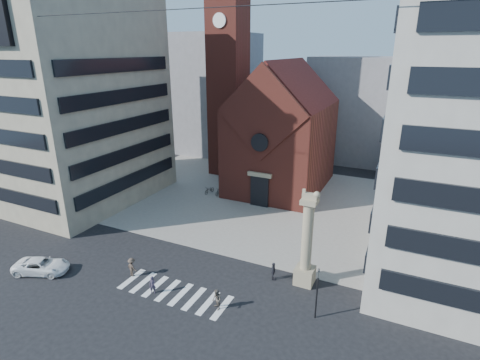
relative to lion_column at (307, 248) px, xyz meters
name	(u,v)px	position (x,y,z in m)	size (l,w,h in m)	color
ground	(188,273)	(-10.01, -3.00, -3.46)	(120.00, 120.00, 0.00)	black
piazza	(265,200)	(-10.01, 16.00, -3.43)	(46.00, 30.00, 0.05)	gray
zebra_crossing	(174,292)	(-9.46, -6.00, -3.45)	(10.20, 3.20, 0.01)	white
church	(282,133)	(-10.01, 22.04, 4.53)	(12.00, 16.65, 18.00)	maroon
campanile	(228,73)	(-20.01, 25.00, 12.28)	(5.50, 5.50, 31.20)	maroon
building_left	(68,100)	(-34.01, 7.00, 9.54)	(18.00, 20.00, 26.00)	tan
bg_block_left	(211,94)	(-30.01, 37.00, 7.54)	(16.00, 14.00, 22.00)	gray
bg_block_mid	(351,109)	(-4.01, 42.00, 5.54)	(14.00, 12.00, 18.00)	gray
bg_block_right	(457,99)	(11.99, 39.00, 8.54)	(16.00, 14.00, 24.00)	gray
lion_column	(307,248)	(0.00, 0.00, 0.00)	(1.63, 1.60, 8.68)	gray
traffic_light	(317,292)	(1.99, -4.00, -1.17)	(0.13, 0.16, 4.30)	black
white_car	(41,266)	(-22.06, -8.66, -2.78)	(2.23, 4.84, 1.35)	white
pedestrian_0	(153,285)	(-11.00, -6.82, -2.68)	(0.57, 0.37, 1.56)	#382F42
pedestrian_1	(217,300)	(-5.22, -6.31, -2.60)	(0.83, 0.65, 1.71)	#5A5148
pedestrian_2	(273,271)	(-2.64, -0.69, -2.62)	(0.98, 0.41, 1.67)	#292831
pedestrian_3	(132,267)	(-14.25, -5.55, -2.58)	(1.14, 0.65, 1.76)	#46382E
scooter_0	(210,190)	(-18.04, 14.97, -2.90)	(0.67, 1.92, 1.01)	black
scooter_1	(220,191)	(-16.39, 14.97, -2.85)	(0.53, 1.86, 1.12)	black
scooter_2	(230,194)	(-14.74, 14.97, -2.90)	(0.67, 1.92, 1.01)	black
scooter_3	(241,195)	(-13.09, 14.97, -2.85)	(0.53, 1.86, 1.12)	black
scooter_4	(253,197)	(-11.44, 14.97, -2.90)	(0.67, 1.92, 1.01)	black
scooter_5	(264,199)	(-9.79, 14.97, -2.85)	(0.53, 1.86, 1.12)	black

